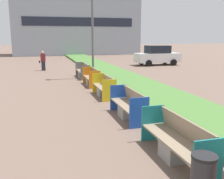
{
  "coord_description": "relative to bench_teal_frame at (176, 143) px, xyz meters",
  "views": [
    {
      "loc": [
        -1.91,
        1.64,
        2.71
      ],
      "look_at": [
        0.9,
        11.6,
        0.6
      ],
      "focal_mm": 42.0,
      "sensor_mm": 36.0,
      "label": 1
    }
  ],
  "objects": [
    {
      "name": "planter_grass_strip",
      "position": [
        2.26,
        5.51,
        -0.29
      ],
      "size": [
        2.8,
        120.0,
        0.18
      ],
      "color": "#4C7A38",
      "rests_on": "ground"
    },
    {
      "name": "building_backdrop",
      "position": [
        3.06,
        36.18,
        3.9
      ],
      "size": [
        18.38,
        7.07,
        8.54
      ],
      "color": "#939EAD",
      "rests_on": "ground"
    },
    {
      "name": "bench_teal_frame",
      "position": [
        0.0,
        0.0,
        0.0
      ],
      "size": [
        0.65,
        2.4,
        0.94
      ],
      "color": "gray",
      "rests_on": "ground"
    },
    {
      "name": "bench_blue_frame",
      "position": [
        -0.0,
        3.19,
        -0.01
      ],
      "size": [
        0.65,
        2.16,
        0.94
      ],
      "color": "gray",
      "rests_on": "ground"
    },
    {
      "name": "bench_yellow_frame",
      "position": [
        -0.0,
        6.52,
        -0.01
      ],
      "size": [
        0.65,
        2.04,
        0.94
      ],
      "color": "gray",
      "rests_on": "ground"
    },
    {
      "name": "bench_orange_frame",
      "position": [
        -0.01,
        9.38,
        -0.01
      ],
      "size": [
        0.65,
        1.94,
        0.94
      ],
      "color": "gray",
      "rests_on": "ground"
    },
    {
      "name": "bench_grey_frame",
      "position": [
        -0.0,
        12.31,
        -0.0
      ],
      "size": [
        0.65,
        2.25,
        0.94
      ],
      "color": "gray",
      "rests_on": "ground"
    },
    {
      "name": "street_lamp_post",
      "position": [
        0.61,
        11.99,
        3.61
      ],
      "size": [
        0.24,
        0.44,
        7.22
      ],
      "color": "#56595B",
      "rests_on": "ground"
    },
    {
      "name": "pedestrian_walking",
      "position": [
        -2.47,
        16.86,
        0.4
      ],
      "size": [
        0.53,
        0.24,
        1.56
      ],
      "color": "#232633",
      "rests_on": "ground"
    },
    {
      "name": "parked_car_distant",
      "position": [
        8.13,
        18.11,
        0.54
      ],
      "size": [
        4.24,
        2.0,
        1.86
      ],
      "rotation": [
        0.0,
        0.0,
        0.02
      ],
      "color": "silver",
      "rests_on": "ground"
    }
  ]
}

